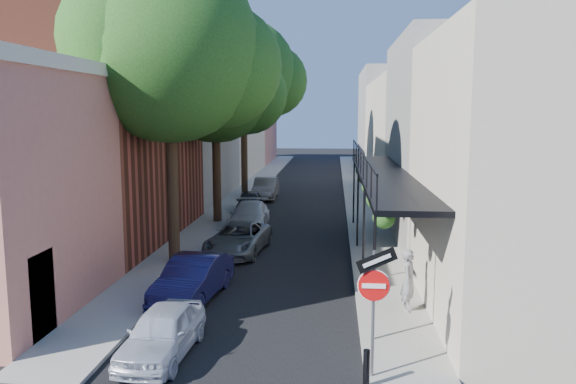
% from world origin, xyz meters
% --- Properties ---
extents(road_surface, '(6.00, 64.00, 0.01)m').
position_xyz_m(road_surface, '(0.00, 30.00, 0.01)').
color(road_surface, black).
rests_on(road_surface, ground).
extents(sidewalk_left, '(2.00, 64.00, 0.12)m').
position_xyz_m(sidewalk_left, '(-4.00, 30.00, 0.06)').
color(sidewalk_left, gray).
rests_on(sidewalk_left, ground).
extents(sidewalk_right, '(2.00, 64.00, 0.12)m').
position_xyz_m(sidewalk_right, '(4.00, 30.00, 0.06)').
color(sidewalk_right, gray).
rests_on(sidewalk_right, ground).
extents(buildings_left, '(10.10, 59.10, 12.00)m').
position_xyz_m(buildings_left, '(-9.30, 28.76, 4.94)').
color(buildings_left, '#BE7561').
rests_on(buildings_left, ground).
extents(buildings_right, '(9.80, 55.00, 10.00)m').
position_xyz_m(buildings_right, '(8.99, 29.49, 4.42)').
color(buildings_right, '#B9B299').
rests_on(buildings_right, ground).
extents(sign_post, '(0.89, 0.17, 2.99)m').
position_xyz_m(sign_post, '(3.16, 0.97, 2.04)').
color(sign_post, '#595B60').
rests_on(sign_post, ground).
extents(bollard, '(0.14, 0.14, 0.80)m').
position_xyz_m(bollard, '(3.00, 0.50, 0.52)').
color(bollard, black).
rests_on(bollard, sidewalk_right).
extents(oak_near, '(7.48, 6.80, 11.42)m').
position_xyz_m(oak_near, '(-3.37, 10.26, 7.88)').
color(oak_near, '#331F14').
rests_on(oak_near, ground).
extents(oak_mid, '(6.60, 6.00, 10.20)m').
position_xyz_m(oak_mid, '(-3.42, 18.23, 7.06)').
color(oak_mid, '#331F14').
rests_on(oak_mid, ground).
extents(oak_far, '(7.70, 7.00, 11.90)m').
position_xyz_m(oak_far, '(-3.35, 27.27, 8.26)').
color(oak_far, '#331F14').
rests_on(oak_far, ground).
extents(parked_car_a, '(1.56, 3.52, 1.18)m').
position_xyz_m(parked_car_a, '(-1.75, 1.86, 0.59)').
color(parked_car_a, silver).
rests_on(parked_car_a, ground).
extents(parked_car_b, '(1.89, 4.21, 1.34)m').
position_xyz_m(parked_car_b, '(-2.03, 5.92, 0.67)').
color(parked_car_b, '#15143E').
rests_on(parked_car_b, ground).
extents(parked_car_c, '(2.48, 4.63, 1.24)m').
position_xyz_m(parked_car_c, '(-1.62, 11.77, 0.62)').
color(parked_car_c, slate).
rests_on(parked_car_c, ground).
extents(parked_car_d, '(1.95, 4.53, 1.30)m').
position_xyz_m(parked_car_d, '(-1.92, 16.74, 0.65)').
color(parked_car_d, silver).
rests_on(parked_car_d, ground).
extents(parked_car_e, '(1.85, 3.78, 1.24)m').
position_xyz_m(parked_car_e, '(-2.60, 21.30, 0.62)').
color(parked_car_e, black).
rests_on(parked_car_e, ground).
extents(parked_car_f, '(1.56, 4.29, 1.40)m').
position_xyz_m(parked_car_f, '(-2.29, 26.52, 0.70)').
color(parked_car_f, slate).
rests_on(parked_car_f, ground).
extents(pedestrian, '(0.65, 0.77, 1.81)m').
position_xyz_m(pedestrian, '(4.45, 5.13, 1.02)').
color(pedestrian, gray).
rests_on(pedestrian, sidewalk_right).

